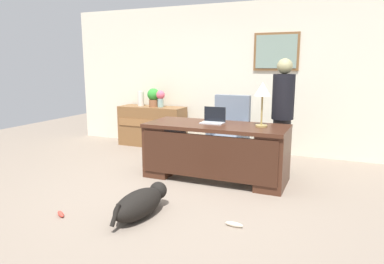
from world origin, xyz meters
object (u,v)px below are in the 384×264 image
Objects in this scene: desk_lamp at (263,92)px; vase_with_flowers at (160,97)px; dog_lying at (141,203)px; desk at (215,149)px; potted_plant at (153,97)px; dog_toy_bone at (234,224)px; armchair at (229,132)px; person_standing at (282,115)px; dog_toy_plush at (61,214)px; laptop at (213,119)px; credenza at (152,126)px; vase_empty at (141,99)px.

desk_lamp is 1.84× the size of vase_with_flowers.
desk is at bearing 78.45° from dog_lying.
dog_toy_bone is at bearing -48.70° from potted_plant.
armchair is 1.02m from person_standing.
dog_toy_bone is at bearing 9.11° from dog_lying.
dog_lying is at bearing -65.74° from vase_with_flowers.
person_standing is at bearing -16.82° from potted_plant.
person_standing is 3.29m from dog_toy_plush.
armchair reaches higher than laptop.
credenza is at bearing 142.29° from laptop.
credenza is (-1.86, 1.50, -0.04)m from desk.
vase_empty is 3.60m from dog_toy_plush.
desk is 3.33× the size of desk_lamp.
dog_lying is 3.40m from vase_with_flowers.
armchair is at bearing 70.37° from dog_toy_plush.
credenza is 3.83m from dog_toy_bone.
dog_toy_plush is at bearing -78.04° from potted_plant.
desk is 1.16× the size of person_standing.
laptop is at bearing 177.62° from desk_lamp.
vase_with_flowers is at bearing 114.26° from dog_lying.
person_standing is 4.71× the size of potted_plant.
person_standing is 2.58m from dog_lying.
person_standing is 9.03× the size of dog_toy_bone.
person_standing is at bearing 63.46° from dog_lying.
potted_plant is 3.54m from dog_toy_plush.
dog_lying is at bearing -63.33° from potted_plant.
desk_lamp is at bearing 48.10° from dog_toy_plush.
desk is 1.00m from armchair.
person_standing reaches higher than potted_plant.
desk is 0.43m from laptop.
potted_plant reaches higher than dog_lying.
laptop is at bearing -37.71° from credenza.
laptop is at bearing -38.37° from potted_plant.
desk_lamp is at bearing 8.16° from desk.
potted_plant is (-1.51, 3.00, 0.83)m from dog_lying.
vase_with_flowers is (-1.59, 1.38, 0.13)m from laptop.
vase_with_flowers is at bearing 0.00° from vase_empty.
vase_empty is at bearing 165.76° from armchair.
armchair is at bearing -16.10° from credenza.
dog_lying is at bearing 22.55° from dog_toy_plush.
laptop is 2.23m from potted_plant.
credenza is 4.13× the size of laptop.
person_standing is (0.90, -0.28, 0.39)m from armchair.
dog_lying is (1.55, -3.00, -0.24)m from credenza.
armchair is (1.76, -0.51, 0.10)m from credenza.
desk_lamp is 2.70m from vase_with_flowers.
armchair is 1.86m from potted_plant.
vase_with_flowers is 0.90× the size of potted_plant.
credenza is 0.59m from potted_plant.
desk_lamp is (0.69, -0.03, 0.41)m from laptop.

